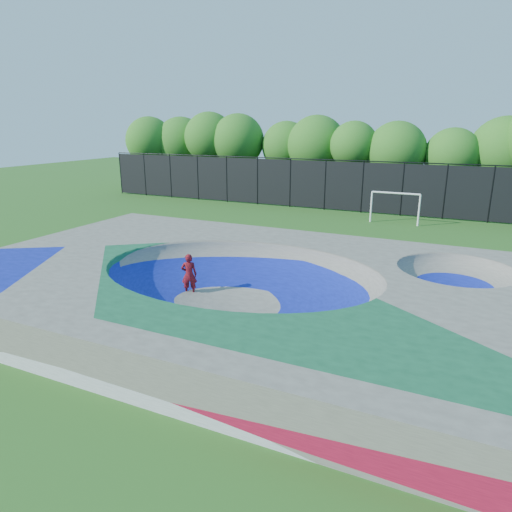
{
  "coord_description": "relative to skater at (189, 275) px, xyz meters",
  "views": [
    {
      "loc": [
        7.58,
        -14.67,
        6.81
      ],
      "look_at": [
        -0.71,
        3.0,
        1.1
      ],
      "focal_mm": 32.0,
      "sensor_mm": 36.0,
      "label": 1
    }
  ],
  "objects": [
    {
      "name": "skater",
      "position": [
        0.0,
        0.0,
        0.0
      ],
      "size": [
        0.76,
        0.66,
        1.75
      ],
      "primitive_type": "imported",
      "rotation": [
        0.0,
        0.0,
        3.61
      ],
      "color": "red",
      "rests_on": "ground"
    },
    {
      "name": "treeline",
      "position": [
        1.77,
        26.08,
        4.09
      ],
      "size": [
        53.11,
        7.05,
        8.55
      ],
      "color": "#453022",
      "rests_on": "ground"
    },
    {
      "name": "fence",
      "position": [
        2.36,
        20.91,
        1.22
      ],
      "size": [
        48.09,
        0.09,
        4.04
      ],
      "color": "black",
      "rests_on": "ground"
    },
    {
      "name": "skate_deck",
      "position": [
        2.36,
        -0.09,
        -0.13
      ],
      "size": [
        22.0,
        14.0,
        1.5
      ],
      "primitive_type": "cube",
      "color": "gray",
      "rests_on": "ground"
    },
    {
      "name": "soccer_goal",
      "position": [
        5.37,
        17.7,
        0.66
      ],
      "size": [
        3.36,
        0.12,
        2.22
      ],
      "color": "white",
      "rests_on": "ground"
    },
    {
      "name": "skateboard",
      "position": [
        0.0,
        0.0,
        -0.85
      ],
      "size": [
        0.79,
        0.56,
        0.05
      ],
      "primitive_type": "cube",
      "rotation": [
        0.0,
        0.0,
        0.48
      ],
      "color": "black",
      "rests_on": "ground"
    },
    {
      "name": "ground",
      "position": [
        2.36,
        -0.09,
        -0.88
      ],
      "size": [
        120.0,
        120.0,
        0.0
      ],
      "primitive_type": "plane",
      "color": "#215317",
      "rests_on": "ground"
    }
  ]
}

